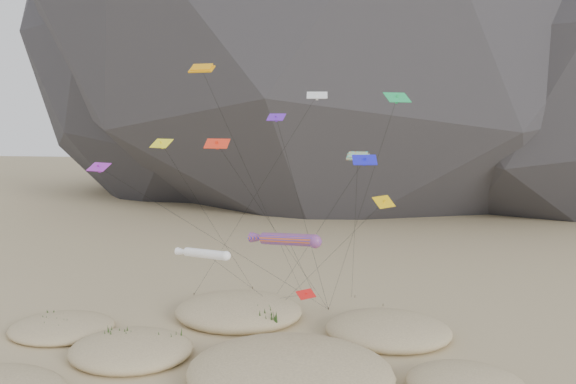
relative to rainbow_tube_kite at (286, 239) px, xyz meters
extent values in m
ellipsoid|color=#2B2B30|center=(-39.44, 112.59, 33.49)|extent=(136.20, 127.83, 116.00)
ellipsoid|color=black|center=(53.56, 99.59, 27.49)|extent=(130.55, 126.41, 100.00)
ellipsoid|color=#CCB789|center=(-13.83, -4.09, -9.95)|extent=(11.51, 9.79, 2.47)
ellipsoid|color=#CCB789|center=(1.42, -7.10, -9.68)|extent=(17.40, 14.79, 3.70)
ellipsoid|color=#CCB789|center=(-6.34, 7.18, -9.81)|extent=(14.04, 11.93, 3.10)
ellipsoid|color=#CCB789|center=(9.78, 4.19, -9.89)|extent=(12.62, 10.73, 2.73)
ellipsoid|color=#CCB789|center=(-23.33, 0.47, -10.09)|extent=(10.75, 9.14, 1.88)
ellipsoid|color=black|center=(-15.79, -2.97, -9.71)|extent=(2.64, 2.26, 0.79)
ellipsoid|color=black|center=(-11.01, -2.32, -9.81)|extent=(2.06, 1.76, 0.62)
ellipsoid|color=black|center=(0.38, -5.50, -9.41)|extent=(3.38, 2.89, 1.01)
ellipsoid|color=black|center=(2.28, -5.91, -9.51)|extent=(3.01, 2.58, 0.90)
ellipsoid|color=black|center=(-1.36, -8.98, -9.61)|extent=(2.24, 1.91, 0.67)
ellipsoid|color=black|center=(-3.60, 4.95, -9.51)|extent=(2.86, 2.45, 0.86)
ellipsoid|color=black|center=(-2.76, 3.70, -9.61)|extent=(2.56, 2.19, 0.77)
ellipsoid|color=black|center=(11.46, 4.63, -9.81)|extent=(2.54, 2.18, 0.76)
ellipsoid|color=black|center=(10.12, 2.04, -9.91)|extent=(2.46, 2.11, 0.74)
ellipsoid|color=black|center=(-25.38, 1.58, -10.01)|extent=(2.61, 2.23, 0.78)
ellipsoid|color=black|center=(-23.62, -0.31, -10.11)|extent=(1.94, 1.66, 0.58)
cylinder|color=#3F2D1E|center=(-2.70, 9.75, -10.36)|extent=(0.08, 0.08, 0.30)
cylinder|color=#3F2D1E|center=(-3.57, 13.50, -10.36)|extent=(0.08, 0.08, 0.30)
cylinder|color=#3F2D1E|center=(3.27, 10.95, -10.36)|extent=(0.08, 0.08, 0.30)
cylinder|color=#3F2D1E|center=(6.13, 15.79, -10.36)|extent=(0.08, 0.08, 0.30)
cylinder|color=#3F2D1E|center=(9.48, 13.11, -10.36)|extent=(0.08, 0.08, 0.30)
cylinder|color=#3F2D1E|center=(-6.94, 17.45, -10.36)|extent=(0.08, 0.08, 0.30)
cylinder|color=#3F2D1E|center=(10.57, 11.67, -10.36)|extent=(0.08, 0.08, 0.30)
cylinder|color=#3F2D1E|center=(-13.59, 13.85, -10.36)|extent=(0.08, 0.08, 0.30)
cylinder|color=orange|center=(0.25, -0.16, 0.04)|extent=(6.04, 4.31, 1.80)
sphere|color=orange|center=(2.94, -1.80, 0.29)|extent=(1.21, 1.21, 1.21)
cone|color=orange|center=(-2.70, 1.64, -0.28)|extent=(2.77, 2.25, 1.30)
cylinder|color=black|center=(0.87, 7.32, -5.24)|extent=(1.26, 14.97, 10.56)
cylinder|color=white|center=(-7.32, -1.50, -1.28)|extent=(5.02, 3.34, 1.20)
sphere|color=white|center=(-5.04, -2.80, -1.07)|extent=(0.88, 0.88, 0.88)
cone|color=white|center=(-9.83, -0.08, -1.55)|extent=(2.24, 1.72, 0.90)
cylinder|color=black|center=(-5.06, 4.88, -5.90)|extent=(4.55, 12.78, 9.25)
cube|color=orange|center=(-8.57, 2.49, 15.91)|extent=(2.61, 1.42, 0.74)
cube|color=orange|center=(-8.57, 2.49, 16.10)|extent=(2.21, 1.14, 0.72)
cylinder|color=black|center=(-4.20, 8.47, 2.70)|extent=(8.77, 11.97, 26.43)
cube|color=orange|center=(6.56, 0.37, 7.76)|extent=(2.12, 1.09, 0.58)
cube|color=orange|center=(6.56, 0.37, 7.94)|extent=(1.80, 0.88, 0.57)
cylinder|color=black|center=(6.15, 8.17, -1.38)|extent=(0.86, 15.63, 18.28)
cube|color=red|center=(2.47, -4.87, -3.63)|extent=(1.76, 1.71, 0.56)
cube|color=red|center=(2.47, -4.87, -3.78)|extent=(0.24, 0.24, 0.55)
cylinder|color=black|center=(-0.55, 4.32, -7.04)|extent=(6.06, 18.39, 6.85)
cube|color=gold|center=(8.96, 0.26, 3.70)|extent=(2.20, 2.31, 0.97)
cube|color=gold|center=(8.96, 0.26, 3.55)|extent=(0.43, 0.42, 0.72)
cylinder|color=black|center=(3.13, 5.00, -3.38)|extent=(11.69, 9.52, 14.17)
cube|color=red|center=(-6.24, -0.85, 8.93)|extent=(2.32, 1.30, 0.87)
cube|color=red|center=(-6.24, -0.85, 8.78)|extent=(0.29, 0.28, 0.76)
cylinder|color=black|center=(-1.48, 5.05, -0.77)|extent=(9.54, 11.83, 19.40)
cube|color=silver|center=(2.14, 7.35, 13.56)|extent=(2.20, 1.31, 0.75)
cube|color=silver|center=(2.14, 7.35, 13.41)|extent=(0.27, 0.23, 0.73)
cylinder|color=black|center=(-5.72, 10.60, 1.55)|extent=(15.76, 6.53, 24.03)
cube|color=#1719CB|center=(7.20, -3.14, 7.76)|extent=(2.17, 1.34, 0.81)
cube|color=#1719CB|center=(7.20, -3.14, 7.61)|extent=(0.28, 0.29, 0.69)
cylinder|color=black|center=(1.82, 5.18, -1.35)|extent=(10.80, 16.67, 18.23)
cube|color=#18A052|center=(9.97, 1.27, 13.09)|extent=(2.61, 2.24, 0.92)
cube|color=#18A052|center=(9.97, 1.27, 12.94)|extent=(0.39, 0.39, 0.79)
cylinder|color=black|center=(6.62, 6.11, 1.32)|extent=(6.73, 9.72, 23.56)
cube|color=purple|center=(-17.36, -1.83, 6.72)|extent=(2.42, 1.84, 0.74)
cube|color=purple|center=(-17.36, -1.83, 6.57)|extent=(0.31, 0.26, 0.75)
cylinder|color=black|center=(-7.04, 4.56, -1.87)|extent=(20.65, 12.82, 17.20)
cube|color=#5B20BE|center=(-0.71, -1.06, 11.32)|extent=(1.75, 1.19, 0.65)
cube|color=#5B20BE|center=(-0.71, -1.06, 11.17)|extent=(0.24, 0.25, 0.54)
cylinder|color=black|center=(1.28, 4.95, 0.43)|extent=(4.01, 12.05, 21.79)
cube|color=yellow|center=(-11.64, -0.63, 8.90)|extent=(2.38, 1.87, 0.81)
cube|color=yellow|center=(-11.64, -0.63, 8.75)|extent=(0.33, 0.33, 0.72)
cylinder|color=black|center=(-9.29, 8.41, -0.78)|extent=(4.73, 18.10, 19.37)
camera|label=1|loc=(7.67, -50.75, 11.33)|focal=35.00mm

